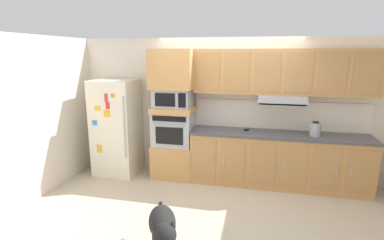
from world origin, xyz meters
The scene contains 16 objects.
ground_plane centered at (0.00, 0.00, 0.00)m, with size 9.60×9.60×0.00m, color beige.
back_kitchen_wall centered at (0.00, 1.11, 1.25)m, with size 6.20×0.12×2.50m, color silver.
side_panel_left centered at (-2.80, 0.00, 1.25)m, with size 0.12×7.10×2.50m, color silver.
refrigerator centered at (-2.02, 0.68, 0.88)m, with size 0.76×0.73×1.76m.
oven_base_cabinet centered at (-0.92, 0.75, 0.30)m, with size 0.74×0.62×0.60m, color tan.
built_in_oven centered at (-0.92, 0.75, 0.90)m, with size 0.70×0.62×0.60m.
appliance_mid_shelf centered at (-0.92, 0.75, 1.25)m, with size 0.74×0.62×0.10m, color tan.
microwave centered at (-0.92, 0.75, 1.46)m, with size 0.64×0.54×0.32m.
appliance_upper_cabinet centered at (-0.92, 0.75, 1.96)m, with size 0.74×0.62×0.68m, color tan.
lower_cabinet_run centered at (0.91, 0.75, 0.44)m, with size 2.92×0.63×0.88m.
countertop_slab centered at (0.91, 0.75, 0.90)m, with size 2.96×0.64×0.04m, color #4C4C51.
backsplash_panel centered at (0.91, 1.04, 1.17)m, with size 2.96×0.02×0.50m, color white.
upper_cabinet_with_hood centered at (0.91, 0.87, 1.90)m, with size 2.92×0.48×0.88m.
screwdriver centered at (0.37, 0.80, 0.93)m, with size 0.17×0.17×0.03m.
electric_kettle centered at (1.46, 0.70, 1.03)m, with size 0.17×0.17×0.24m.
dog centered at (-0.39, -1.53, 0.42)m, with size 0.50×0.93×0.64m.
Camera 1 is at (0.55, -4.22, 2.22)m, focal length 27.60 mm.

